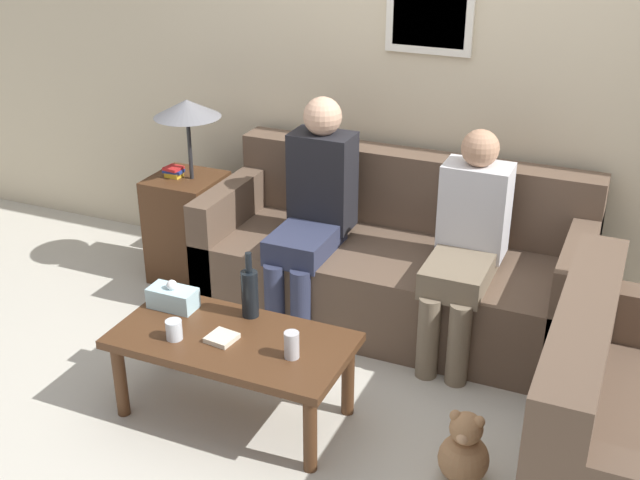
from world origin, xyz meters
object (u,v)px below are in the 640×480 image
(couch_main, at_px, (394,265))
(person_right, at_px, (467,239))
(wine_bottle, at_px, (250,292))
(person_left, at_px, (314,205))
(teddy_bear, at_px, (464,451))
(coffee_table, at_px, (232,348))
(drinking_glass, at_px, (174,330))

(couch_main, bearing_deg, person_right, -22.77)
(couch_main, bearing_deg, wine_bottle, -111.65)
(person_left, xyz_separation_m, teddy_bear, (1.13, -1.03, -0.52))
(coffee_table, distance_m, person_left, 1.06)
(person_right, bearing_deg, couch_main, 157.23)
(coffee_table, height_order, person_right, person_right)
(wine_bottle, bearing_deg, coffee_table, -86.81)
(couch_main, distance_m, wine_bottle, 1.07)
(person_right, bearing_deg, teddy_bear, -74.47)
(coffee_table, xyz_separation_m, drinking_glass, (-0.23, -0.11, 0.10))
(couch_main, height_order, coffee_table, couch_main)
(couch_main, height_order, person_left, person_left)
(drinking_glass, relative_size, person_left, 0.07)
(wine_bottle, distance_m, teddy_bear, 1.19)
(wine_bottle, distance_m, person_right, 1.14)
(coffee_table, bearing_deg, couch_main, 72.29)
(drinking_glass, bearing_deg, coffee_table, 26.64)
(person_left, bearing_deg, coffee_table, -87.40)
(coffee_table, relative_size, teddy_bear, 3.22)
(wine_bottle, xyz_separation_m, drinking_glass, (-0.22, -0.32, -0.08))
(couch_main, xyz_separation_m, wine_bottle, (-0.39, -0.97, 0.24))
(coffee_table, bearing_deg, teddy_bear, -0.79)
(person_right, distance_m, teddy_bear, 1.15)
(wine_bottle, relative_size, teddy_bear, 0.98)
(drinking_glass, relative_size, person_right, 0.08)
(coffee_table, height_order, drinking_glass, drinking_glass)
(wine_bottle, xyz_separation_m, person_left, (-0.03, 0.81, 0.12))
(coffee_table, relative_size, person_left, 0.88)
(couch_main, distance_m, person_left, 0.57)
(teddy_bear, bearing_deg, couch_main, 120.88)
(couch_main, bearing_deg, teddy_bear, -59.12)
(drinking_glass, bearing_deg, person_right, 46.98)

